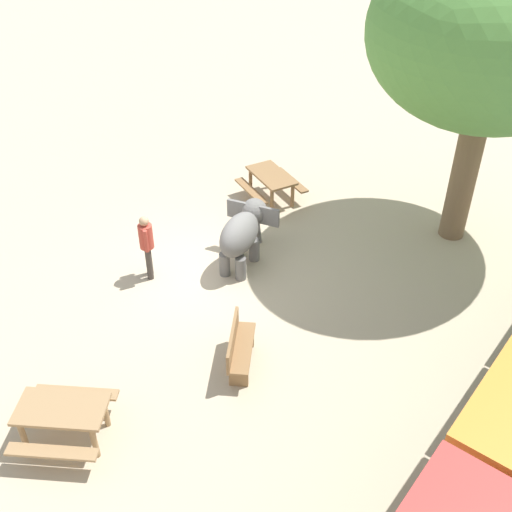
# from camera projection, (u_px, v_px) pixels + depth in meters

# --- Properties ---
(ground_plane) EXTENTS (60.00, 60.00, 0.00)m
(ground_plane) POSITION_uv_depth(u_px,v_px,m) (206.00, 269.00, 14.49)
(ground_plane) COLOR #BAA88C
(elephant) EXTENTS (1.97, 1.41, 1.36)m
(elephant) POSITION_uv_depth(u_px,v_px,m) (243.00, 232.00, 14.19)
(elephant) COLOR slate
(elephant) RESTS_ON ground_plane
(person_handler) EXTENTS (0.37, 0.40, 1.62)m
(person_handler) POSITION_uv_depth(u_px,v_px,m) (147.00, 242.00, 13.71)
(person_handler) COLOR #3F3833
(person_handler) RESTS_ON ground_plane
(shade_tree_main) EXTENTS (5.76, 5.28, 7.13)m
(shade_tree_main) POSITION_uv_depth(u_px,v_px,m) (497.00, 31.00, 12.66)
(shade_tree_main) COLOR brown
(shade_tree_main) RESTS_ON ground_plane
(wooden_bench) EXTENTS (1.39, 1.10, 0.88)m
(wooden_bench) POSITION_uv_depth(u_px,v_px,m) (238.00, 347.00, 11.75)
(wooden_bench) COLOR olive
(wooden_bench) RESTS_ON ground_plane
(picnic_table_near) EXTENTS (1.95, 1.96, 0.78)m
(picnic_table_near) POSITION_uv_depth(u_px,v_px,m) (271.00, 181.00, 16.67)
(picnic_table_near) COLOR olive
(picnic_table_near) RESTS_ON ground_plane
(picnic_table_far) EXTENTS (2.06, 2.07, 0.78)m
(picnic_table_far) POSITION_uv_depth(u_px,v_px,m) (63.00, 415.00, 10.29)
(picnic_table_far) COLOR #9E7A51
(picnic_table_far) RESTS_ON ground_plane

